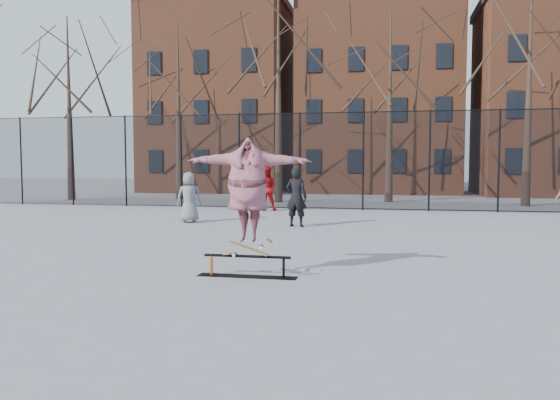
% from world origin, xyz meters
% --- Properties ---
extents(ground, '(100.00, 100.00, 0.00)m').
position_xyz_m(ground, '(0.00, 0.00, 0.00)').
color(ground, slate).
extents(skate_rail, '(1.71, 0.26, 0.38)m').
position_xyz_m(skate_rail, '(-0.13, -0.46, 0.15)').
color(skate_rail, black).
rests_on(skate_rail, ground).
extents(skateboard, '(0.76, 0.18, 0.09)m').
position_xyz_m(skateboard, '(-0.11, -0.46, 0.42)').
color(skateboard, olive).
rests_on(skateboard, skate_rail).
extents(skater, '(2.18, 0.68, 1.76)m').
position_xyz_m(skater, '(-0.11, -0.46, 1.35)').
color(skater, '#403D99').
rests_on(skater, skateboard).
extents(bystander_grey, '(0.91, 0.72, 1.63)m').
position_xyz_m(bystander_grey, '(-4.09, 7.29, 0.82)').
color(bystander_grey, slate).
rests_on(bystander_grey, ground).
extents(bystander_black, '(0.72, 0.53, 1.80)m').
position_xyz_m(bystander_black, '(-0.51, 6.83, 0.90)').
color(bystander_black, black).
rests_on(bystander_black, ground).
extents(bystander_red, '(1.01, 0.88, 1.78)m').
position_xyz_m(bystander_red, '(-2.61, 12.00, 0.89)').
color(bystander_red, '#A20E10').
rests_on(bystander_red, ground).
extents(fence, '(34.03, 0.07, 4.00)m').
position_xyz_m(fence, '(-0.01, 13.00, 2.05)').
color(fence, black).
rests_on(fence, ground).
extents(tree_row, '(33.66, 7.46, 10.67)m').
position_xyz_m(tree_row, '(-0.25, 17.15, 7.36)').
color(tree_row, black).
rests_on(tree_row, ground).
extents(rowhouses, '(29.00, 7.00, 13.00)m').
position_xyz_m(rowhouses, '(0.72, 26.00, 6.06)').
color(rowhouses, brown).
rests_on(rowhouses, ground).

